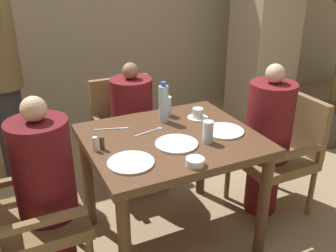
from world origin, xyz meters
TOP-DOWN VIEW (x-y plane):
  - ground_plane at (0.00, 0.00)m, footprint 16.00×16.00m
  - dining_table at (0.00, 0.00)m, footprint 1.02×0.88m
  - chair_left_side at (-0.90, -0.00)m, footprint 0.50×0.50m
  - diner_in_left_chair at (-0.76, 0.00)m, footprint 0.32×0.32m
  - chair_far_side at (0.00, 0.82)m, footprint 0.50×0.50m
  - diner_in_far_chair at (-0.00, 0.69)m, footprint 0.32×0.32m
  - chair_right_side at (0.90, -0.00)m, footprint 0.50×0.50m
  - diner_in_right_chair at (0.76, 0.00)m, footprint 0.32×0.32m
  - standing_host at (-0.85, 1.27)m, footprint 0.30×0.33m
  - potted_palm at (2.13, 0.65)m, footprint 0.69×0.69m
  - plate_main_left at (-0.02, -0.12)m, footprint 0.25×0.25m
  - plate_main_right at (0.32, -0.09)m, footprint 0.25×0.25m
  - plate_dessert_center at (-0.34, -0.21)m, footprint 0.25×0.25m
  - teacup_with_saucer at (0.28, 0.17)m, footprint 0.14×0.14m
  - bowl_small at (-0.04, -0.37)m, footprint 0.10×0.10m
  - water_bottle at (0.06, 0.23)m, footprint 0.07×0.07m
  - glass_tall_near at (0.16, -0.17)m, footprint 0.06×0.06m
  - glass_tall_mid at (0.12, 0.31)m, footprint 0.06×0.06m
  - salt_shaker at (-0.47, 0.01)m, footprint 0.03×0.03m
  - pepper_shaker at (-0.43, 0.01)m, footprint 0.03×0.03m
  - fork_beside_plate at (-0.08, 0.11)m, footprint 0.20×0.06m
  - knife_beside_plate at (-0.29, 0.25)m, footprint 0.21×0.08m

SIDE VIEW (x-z plane):
  - ground_plane at x=0.00m, z-range 0.00..0.00m
  - chair_left_side at x=-0.90m, z-range 0.05..0.92m
  - chair_far_side at x=0.00m, z-range 0.05..0.92m
  - chair_right_side at x=0.90m, z-range 0.05..0.92m
  - diner_in_far_chair at x=0.00m, z-range 0.01..1.08m
  - diner_in_right_chair at x=0.76m, z-range 0.02..1.15m
  - diner_in_left_chair at x=-0.76m, z-range 0.02..1.16m
  - dining_table at x=0.00m, z-range 0.27..1.04m
  - potted_palm at x=2.13m, z-range -0.25..1.64m
  - fork_beside_plate at x=-0.08m, z-range 0.77..0.77m
  - knife_beside_plate at x=-0.29m, z-range 0.77..0.77m
  - plate_main_left at x=-0.02m, z-range 0.77..0.78m
  - plate_main_right at x=0.32m, z-range 0.77..0.78m
  - plate_dessert_center at x=-0.34m, z-range 0.77..0.78m
  - bowl_small at x=-0.04m, z-range 0.77..0.81m
  - teacup_with_saucer at x=0.28m, z-range 0.76..0.83m
  - pepper_shaker at x=-0.43m, z-range 0.77..0.85m
  - salt_shaker at x=-0.47m, z-range 0.77..0.85m
  - glass_tall_near at x=0.16m, z-range 0.77..0.90m
  - glass_tall_mid at x=0.12m, z-range 0.77..0.90m
  - water_bottle at x=0.06m, z-range 0.76..1.03m
  - standing_host at x=-0.85m, z-range 0.07..1.81m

